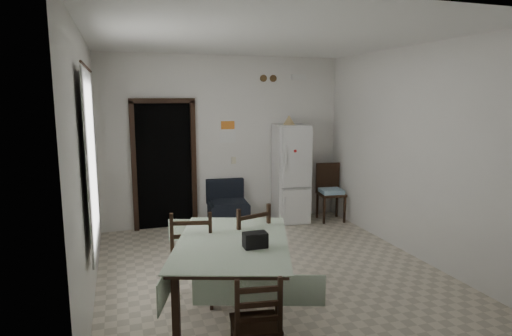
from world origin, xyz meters
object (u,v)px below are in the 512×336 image
at_px(fridge, 290,174).
at_px(dining_chair_far_left, 193,256).
at_px(dining_chair_far_right, 244,249).
at_px(corner_chair, 331,193).
at_px(navy_seat, 228,204).
at_px(dining_table, 233,282).
at_px(dining_chair_near_head, 255,322).

bearing_deg(fridge, dining_chair_far_left, -124.89).
bearing_deg(dining_chair_far_right, corner_chair, -151.99).
distance_m(fridge, dining_chair_far_left, 3.34).
bearing_deg(dining_chair_far_right, dining_chair_far_left, -14.19).
xyz_separation_m(fridge, navy_seat, (-1.14, 0.00, -0.47)).
bearing_deg(dining_table, corner_chair, 66.71).
bearing_deg(corner_chair, dining_chair_near_head, -117.82).
bearing_deg(dining_chair_near_head, dining_chair_far_right, -94.25).
bearing_deg(navy_seat, corner_chair, -0.80).
distance_m(dining_chair_far_left, dining_chair_near_head, 1.40).
bearing_deg(dining_chair_far_left, dining_table, 131.20).
relative_size(navy_seat, corner_chair, 0.78).
xyz_separation_m(navy_seat, dining_table, (-0.73, -3.06, 0.02)).
bearing_deg(dining_chair_near_head, corner_chair, -116.67).
distance_m(dining_table, dining_chair_far_right, 0.65).
distance_m(navy_seat, corner_chair, 1.86).
height_order(dining_table, dining_chair_far_left, dining_chair_far_left).
height_order(fridge, dining_chair_far_left, fridge).
relative_size(corner_chair, dining_chair_far_left, 0.96).
distance_m(navy_seat, dining_table, 3.15).
bearing_deg(fridge, dining_table, -115.57).
bearing_deg(dining_chair_near_head, navy_seat, -92.58).
distance_m(dining_table, dining_chair_near_head, 0.83).
xyz_separation_m(fridge, dining_chair_near_head, (-1.91, -3.88, -0.42)).
height_order(corner_chair, dining_chair_near_head, corner_chair).
height_order(dining_chair_far_left, dining_chair_near_head, dining_chair_far_left).
height_order(navy_seat, dining_chair_near_head, dining_chair_near_head).
bearing_deg(dining_chair_far_right, fridge, -139.54).
bearing_deg(corner_chair, navy_seat, -178.18).
distance_m(corner_chair, dining_table, 3.87).
height_order(dining_chair_far_left, dining_chair_far_right, dining_chair_far_right).
bearing_deg(dining_chair_far_left, dining_chair_near_head, 113.27).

